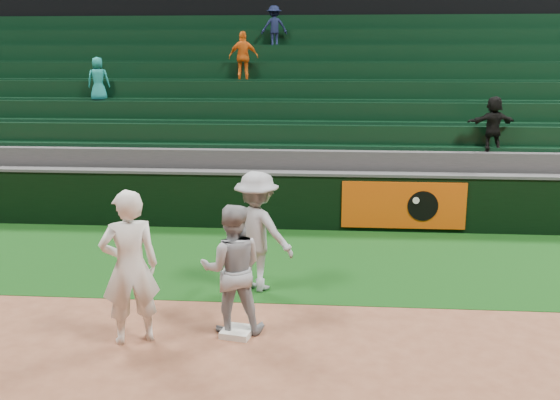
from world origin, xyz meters
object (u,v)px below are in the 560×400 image
Objects in this scene: baserunner at (232,269)px; base_coach at (257,231)px; first_base at (237,332)px; first_baseman at (130,267)px.

base_coach is at bearing -102.44° from baserunner.
first_base is at bearing 111.07° from baserunner.
first_baseman reaches higher than first_base.
first_base is at bearing 166.87° from first_baseman.
first_base is 0.22× the size of baserunner.
base_coach is at bearing -150.29° from first_baseman.
baserunner is at bearing 109.96° from base_coach.
first_baseman is at bearing 80.11° from base_coach.
first_baseman is 1.07× the size of base_coach.
base_coach is at bearing 87.43° from first_base.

